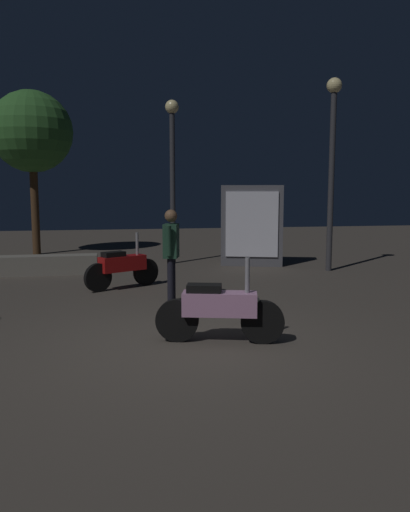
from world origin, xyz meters
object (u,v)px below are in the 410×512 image
Objects in this scene: streetlamp_near at (332,149)px; kiosk_billboard at (252,226)px; motorcycle_red_parked_left at (122,267)px; streetlamp_far at (172,159)px; person_rider_beside at (171,248)px; motorcycle_pink_foreground at (219,309)px.

streetlamp_near reaches higher than kiosk_billboard.
motorcycle_red_parked_left is at bearing 54.85° from kiosk_billboard.
streetlamp_far reaches higher than kiosk_billboard.
person_rider_beside is 5.44m from streetlamp_near.
motorcycle_red_parked_left is 4.35m from streetlamp_far.
person_rider_beside is 5.16m from streetlamp_far.
motorcycle_red_parked_left is (-1.12, 3.91, 0.00)m from motorcycle_pink_foreground.
motorcycle_pink_foreground is at bearing -102.80° from motorcycle_red_parked_left.
person_rider_beside is (-0.31, 2.48, 0.53)m from motorcycle_pink_foreground.
streetlamp_near reaches higher than motorcycle_red_parked_left.
streetlamp_far is at bearing 37.80° from motorcycle_red_parked_left.
motorcycle_pink_foreground is at bearing 88.25° from kiosk_billboard.
motorcycle_pink_foreground is 0.38× the size of streetlamp_far.
kiosk_billboard is (-1.61, 1.24, -1.90)m from streetlamp_near.
streetlamp_near is at bearing 68.35° from motorcycle_pink_foreground.
kiosk_billboard is at bearing -107.28° from person_rider_beside.
streetlamp_near reaches higher than streetlamp_far.
motorcycle_red_parked_left is at bearing 121.18° from motorcycle_pink_foreground.
motorcycle_pink_foreground is 1.08× the size of motorcycle_red_parked_left.
streetlamp_far is (-3.60, 2.01, -0.15)m from streetlamp_near.
motorcycle_pink_foreground is 0.35× the size of streetlamp_near.
streetlamp_far is 2.76m from kiosk_billboard.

